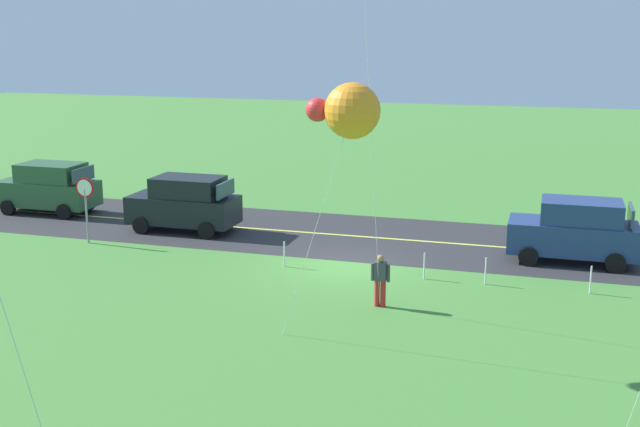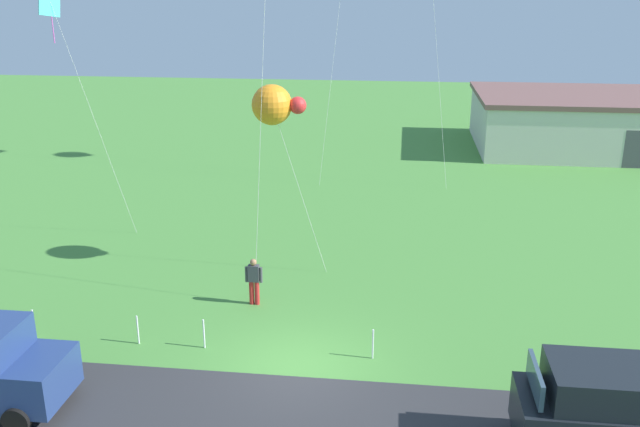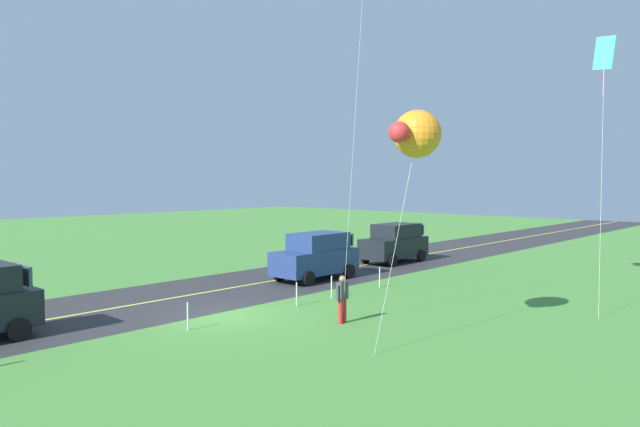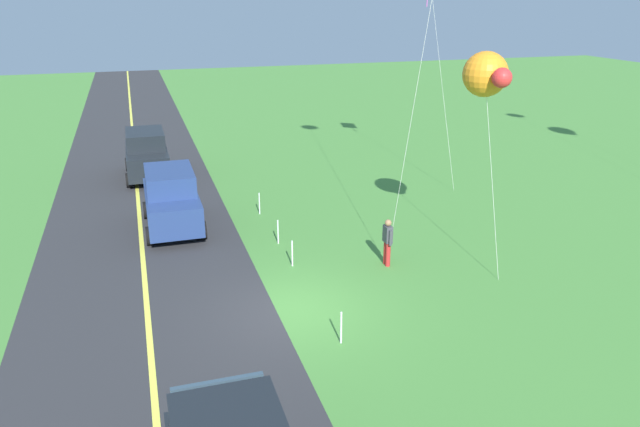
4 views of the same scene
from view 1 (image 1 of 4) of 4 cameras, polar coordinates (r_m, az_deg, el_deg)
The scene contains 13 objects.
ground_plane at distance 27.89m, azimuth 1.84°, elevation -3.85°, with size 120.00×120.00×0.10m, color #478438.
asphalt_road at distance 31.61m, azimuth 3.68°, elevation -1.71°, with size 120.00×7.00×0.00m, color #2D2D30.
road_centre_stripe at distance 31.61m, azimuth 3.68°, elevation -1.70°, with size 120.00×0.16×0.00m, color #E5E04C.
car_suv_foreground at distance 32.76m, azimuth -9.63°, elevation 0.73°, with size 4.40×2.12×2.24m.
car_parked_east_near at distance 37.49m, azimuth -18.82°, elevation 1.78°, with size 4.40×2.12×2.24m.
car_parked_west_near at distance 29.42m, azimuth 17.77°, elevation -1.15°, with size 4.40×2.12×2.24m.
stop_sign at distance 31.62m, azimuth -16.43°, elevation 1.12°, with size 0.76×0.08×2.56m.
person_adult_near at distance 23.73m, azimuth 4.34°, elevation -4.67°, with size 0.58×0.22×1.60m.
kite_blue_mid at distance 19.83m, azimuth 2.14°, elevation 7.35°, with size 2.62×1.40×6.82m.
fence_post_0 at distance 26.29m, azimuth 18.79°, elevation -4.51°, with size 0.05×0.05×0.90m, color silver.
fence_post_1 at distance 26.32m, azimuth 11.76°, elevation -4.05°, with size 0.05×0.05×0.90m, color silver.
fence_post_2 at distance 26.53m, azimuth 7.47°, elevation -3.73°, with size 0.05×0.05×0.90m, color silver.
fence_post_3 at distance 27.67m, azimuth -2.57°, elevation -2.92°, with size 0.05×0.05×0.90m, color silver.
Camera 1 is at (-6.71, 25.80, 8.15)m, focal length 44.75 mm.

